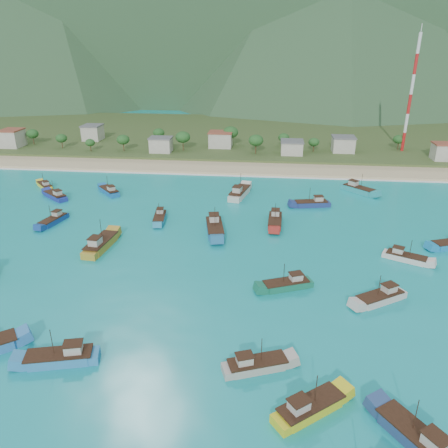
# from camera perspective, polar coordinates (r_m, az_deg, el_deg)

# --- Properties ---
(ground) EXTENTS (600.00, 600.00, 0.00)m
(ground) POSITION_cam_1_polar(r_m,az_deg,el_deg) (92.23, -4.93, -5.89)
(ground) COLOR #0C848E
(ground) RESTS_ON ground
(beach) EXTENTS (400.00, 18.00, 1.20)m
(beach) POSITION_cam_1_polar(r_m,az_deg,el_deg) (165.12, 0.21, 7.32)
(beach) COLOR beige
(beach) RESTS_ON ground
(land) EXTENTS (400.00, 110.00, 2.40)m
(land) POSITION_cam_1_polar(r_m,az_deg,el_deg) (224.25, 1.87, 11.48)
(land) COLOR #385123
(land) RESTS_ON ground
(surf_line) EXTENTS (400.00, 2.50, 0.08)m
(surf_line) POSITION_cam_1_polar(r_m,az_deg,el_deg) (156.04, -0.15, 6.40)
(surf_line) COLOR white
(surf_line) RESTS_ON ground
(village) EXTENTS (210.26, 28.68, 7.01)m
(village) POSITION_cam_1_polar(r_m,az_deg,el_deg) (186.71, 2.80, 10.57)
(village) COLOR beige
(village) RESTS_ON ground
(vegetation) EXTENTS (275.12, 25.42, 8.99)m
(vegetation) POSITION_cam_1_polar(r_m,az_deg,el_deg) (187.31, 0.89, 10.84)
(vegetation) COLOR #235623
(vegetation) RESTS_ON ground
(radio_tower) EXTENTS (1.20, 1.20, 45.52)m
(radio_tower) POSITION_cam_1_polar(r_m,az_deg,el_deg) (196.08, 23.22, 15.30)
(radio_tower) COLOR red
(radio_tower) RESTS_ON ground
(boat_0) EXTENTS (9.09, 10.83, 6.51)m
(boat_0) POSITION_cam_1_polar(r_m,az_deg,el_deg) (61.82, 23.96, -24.30)
(boat_0) COLOR navy
(boat_0) RESTS_ON ground
(boat_2) EXTENTS (4.81, 12.56, 7.25)m
(boat_2) POSITION_cam_1_polar(r_m,az_deg,el_deg) (104.27, -15.80, -2.61)
(boat_2) COLOR #AE8A29
(boat_2) RESTS_ON ground
(boat_3) EXTENTS (11.23, 5.70, 6.37)m
(boat_3) POSITION_cam_1_polar(r_m,az_deg,el_deg) (71.85, -20.52, -16.09)
(boat_3) COLOR #2D80BD
(boat_3) RESTS_ON ground
(boat_4) EXTENTS (6.40, 13.19, 7.49)m
(boat_4) POSITION_cam_1_polar(r_m,az_deg,el_deg) (134.28, 2.05, 4.05)
(boat_4) COLOR beige
(boat_4) RESTS_ON ground
(boat_6) EXTENTS (10.25, 8.06, 6.05)m
(boat_6) POSITION_cam_1_polar(r_m,az_deg,el_deg) (85.95, 19.76, -9.08)
(boat_6) COLOR beige
(boat_6) RESTS_ON ground
(boat_7) EXTENTS (4.76, 9.86, 5.60)m
(boat_7) POSITION_cam_1_polar(r_m,az_deg,el_deg) (122.76, -21.38, 0.41)
(boat_7) COLOR navy
(boat_7) RESTS_ON ground
(boat_8) EXTENTS (10.69, 5.02, 6.08)m
(boat_8) POSITION_cam_1_polar(r_m,az_deg,el_deg) (128.38, 11.38, 2.58)
(boat_8) COLOR navy
(boat_8) RESTS_ON ground
(boat_9) EXTENTS (8.84, 9.29, 5.85)m
(boat_9) POSITION_cam_1_polar(r_m,az_deg,el_deg) (141.34, -14.76, 4.14)
(boat_9) COLOR #1462AE
(boat_9) RESTS_ON ground
(boat_12) EXTENTS (7.83, 7.97, 5.10)m
(boat_12) POSITION_cam_1_polar(r_m,az_deg,el_deg) (153.95, -22.38, 4.62)
(boat_12) COLOR yellow
(boat_12) RESTS_ON ground
(boat_13) EXTENTS (10.08, 8.72, 6.12)m
(boat_13) POSITION_cam_1_polar(r_m,az_deg,el_deg) (61.67, 11.11, -22.57)
(boat_13) COLOR yellow
(boat_13) RESTS_ON ground
(boat_15) EXTENTS (10.23, 6.44, 5.83)m
(boat_15) POSITION_cam_1_polar(r_m,az_deg,el_deg) (85.87, 8.21, -7.89)
(boat_15) COLOR #156B4E
(boat_15) RESTS_ON ground
(boat_18) EXTENTS (6.17, 13.14, 7.47)m
(boat_18) POSITION_cam_1_polar(r_m,az_deg,el_deg) (108.78, -1.22, -0.58)
(boat_18) COLOR #216494
(boat_18) RESTS_ON ground
(boat_19) EXTENTS (3.61, 11.10, 6.50)m
(boat_19) POSITION_cam_1_polar(r_m,az_deg,el_deg) (114.21, 6.67, 0.34)
(boat_19) COLOR #A4241D
(boat_19) RESTS_ON ground
(boat_20) EXTENTS (9.48, 6.53, 5.45)m
(boat_20) POSITION_cam_1_polar(r_m,az_deg,el_deg) (103.00, 22.60, -4.10)
(boat_20) COLOR silver
(boat_20) RESTS_ON ground
(boat_21) EXTENTS (9.77, 8.55, 5.95)m
(boat_21) POSITION_cam_1_polar(r_m,az_deg,el_deg) (141.93, -21.15, 3.42)
(boat_21) COLOR navy
(boat_21) RESTS_ON ground
(boat_22) EXTENTS (3.92, 9.49, 5.45)m
(boat_22) POSITION_cam_1_polar(r_m,az_deg,el_deg) (117.31, -8.39, 0.77)
(boat_22) COLOR teal
(boat_22) RESTS_ON ground
(boat_25) EXTENTS (10.23, 10.23, 6.60)m
(boat_25) POSITION_cam_1_polar(r_m,az_deg,el_deg) (144.25, 17.13, 4.31)
(boat_25) COLOR teal
(boat_25) RESTS_ON ground
(boat_26) EXTENTS (10.06, 6.06, 5.72)m
(boat_26) POSITION_cam_1_polar(r_m,az_deg,el_deg) (66.78, 4.21, -17.97)
(boat_26) COLOR #A6A097
(boat_26) RESTS_ON ground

